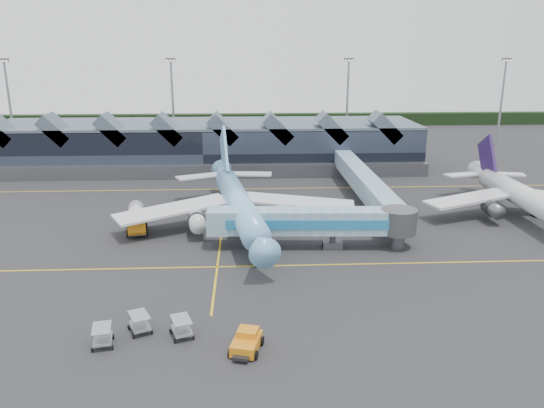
{
  "coord_description": "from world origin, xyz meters",
  "views": [
    {
      "loc": [
        3.63,
        -66.22,
        24.89
      ],
      "look_at": [
        6.93,
        1.04,
        5.0
      ],
      "focal_mm": 35.0,
      "sensor_mm": 36.0,
      "label": 1
    }
  ],
  "objects_px": {
    "main_airliner": "(237,201)",
    "regional_jet": "(519,194)",
    "pushback_tug": "(247,342)",
    "fuel_truck": "(136,217)",
    "jet_bridge": "(323,222)"
  },
  "relations": [
    {
      "from": "main_airliner",
      "to": "regional_jet",
      "type": "relative_size",
      "value": 1.24
    },
    {
      "from": "regional_jet",
      "to": "pushback_tug",
      "type": "distance_m",
      "value": 54.56
    },
    {
      "from": "main_airliner",
      "to": "regional_jet",
      "type": "bearing_deg",
      "value": -5.75
    },
    {
      "from": "regional_jet",
      "to": "pushback_tug",
      "type": "relative_size",
      "value": 7.68
    },
    {
      "from": "fuel_truck",
      "to": "main_airliner",
      "type": "bearing_deg",
      "value": -9.49
    },
    {
      "from": "jet_bridge",
      "to": "fuel_truck",
      "type": "bearing_deg",
      "value": 163.98
    },
    {
      "from": "pushback_tug",
      "to": "fuel_truck",
      "type": "bearing_deg",
      "value": 130.07
    },
    {
      "from": "regional_jet",
      "to": "fuel_truck",
      "type": "xyz_separation_m",
      "value": [
        -56.99,
        -2.87,
        -1.74
      ]
    },
    {
      "from": "jet_bridge",
      "to": "pushback_tug",
      "type": "xyz_separation_m",
      "value": [
        -9.94,
        -23.83,
        -2.71
      ]
    },
    {
      "from": "main_airliner",
      "to": "pushback_tug",
      "type": "height_order",
      "value": "main_airliner"
    },
    {
      "from": "main_airliner",
      "to": "jet_bridge",
      "type": "xyz_separation_m",
      "value": [
        11.12,
        -9.14,
        -0.34
      ]
    },
    {
      "from": "fuel_truck",
      "to": "pushback_tug",
      "type": "height_order",
      "value": "fuel_truck"
    },
    {
      "from": "regional_jet",
      "to": "main_airliner",
      "type": "bearing_deg",
      "value": -177.0
    },
    {
      "from": "main_airliner",
      "to": "jet_bridge",
      "type": "relative_size",
      "value": 1.51
    },
    {
      "from": "main_airliner",
      "to": "regional_jet",
      "type": "distance_m",
      "value": 42.68
    }
  ]
}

